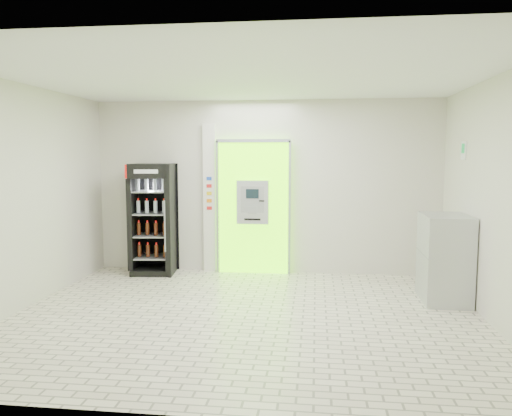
# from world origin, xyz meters

# --- Properties ---
(ground) EXTENTS (6.00, 6.00, 0.00)m
(ground) POSITION_xyz_m (0.00, 0.00, 0.00)
(ground) COLOR beige
(ground) RESTS_ON ground
(room_shell) EXTENTS (6.00, 6.00, 6.00)m
(room_shell) POSITION_xyz_m (0.00, 0.00, 1.84)
(room_shell) COLOR beige
(room_shell) RESTS_ON ground
(atm_assembly) EXTENTS (1.30, 0.24, 2.33)m
(atm_assembly) POSITION_xyz_m (-0.20, 2.41, 1.17)
(atm_assembly) COLOR #68FF00
(atm_assembly) RESTS_ON ground
(pillar) EXTENTS (0.22, 0.11, 2.60)m
(pillar) POSITION_xyz_m (-0.98, 2.45, 1.30)
(pillar) COLOR silver
(pillar) RESTS_ON ground
(beverage_cooler) EXTENTS (0.79, 0.73, 1.91)m
(beverage_cooler) POSITION_xyz_m (-1.92, 2.18, 0.92)
(beverage_cooler) COLOR black
(beverage_cooler) RESTS_ON ground
(steel_cabinet) EXTENTS (0.63, 0.93, 1.22)m
(steel_cabinet) POSITION_xyz_m (2.68, 1.03, 0.61)
(steel_cabinet) COLOR #ACAFB4
(steel_cabinet) RESTS_ON ground
(exit_sign) EXTENTS (0.02, 0.22, 0.26)m
(exit_sign) POSITION_xyz_m (2.99, 1.40, 2.12)
(exit_sign) COLOR white
(exit_sign) RESTS_ON room_shell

